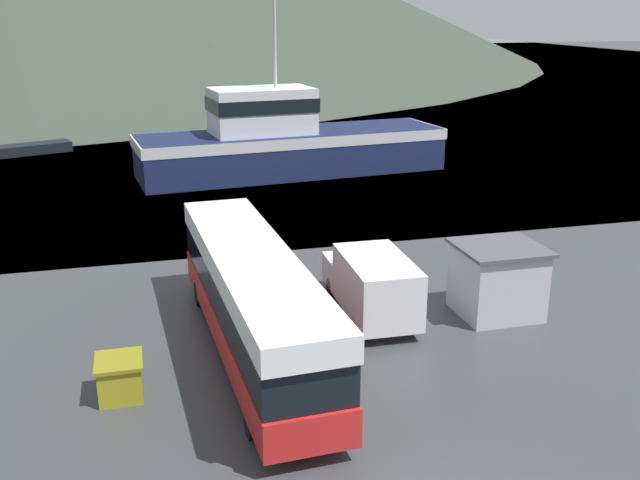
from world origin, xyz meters
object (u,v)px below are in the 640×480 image
Objects in this scene: tour_bus at (253,298)px; storage_bin at (120,378)px; small_boat at (29,149)px; fishing_boat at (286,141)px; dock_kiosk at (497,280)px; delivery_van at (372,283)px.

tour_bus reaches higher than storage_bin.
fishing_boat is at bearing 36.73° from small_boat.
dock_kiosk is at bearing -0.40° from fishing_boat.
fishing_boat is at bearing 72.72° from tour_bus.
fishing_boat is at bearing 68.62° from storage_bin.
delivery_van is 37.98m from small_boat.
delivery_van is 1.94× the size of dock_kiosk.
tour_bus is at bearing -156.19° from delivery_van.
delivery_van is at bearing -10.86° from fishing_boat.
delivery_van is 4.47m from dock_kiosk.
fishing_boat reaches higher than tour_bus.
tour_bus is 25.99m from fishing_boat.
tour_bus is at bearing -20.54° from fishing_boat.
storage_bin is (-10.50, -26.83, -1.54)m from fishing_boat.
small_boat is (-10.93, 36.55, -1.54)m from tour_bus.
tour_bus is 2.27× the size of delivery_van.
storage_bin is 38.81m from small_boat.
fishing_boat is 3.31× the size of small_boat.
small_boat is at bearing 119.10° from dock_kiosk.
fishing_boat reaches higher than storage_bin.
fishing_boat is (1.89, 23.31, 0.89)m from delivery_van.
delivery_van is 23.40m from fishing_boat.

